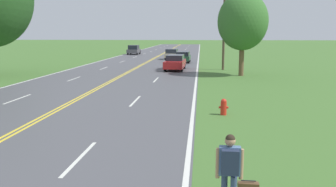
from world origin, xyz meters
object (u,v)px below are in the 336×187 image
Objects in this scene: car_red_sedan_nearest at (175,62)px; car_champagne_hatchback_mid_near at (172,54)px; hitchhiker_person at (230,165)px; car_dark_green_hatchback_approaching at (183,57)px; car_dark_grey_sedan_mid_far at (134,50)px; fire_hydrant at (224,107)px; tree_behind_sign at (243,22)px.

car_red_sedan_nearest is 1.35× the size of car_champagne_hatchback_mid_near.
hitchhiker_person is 43.71m from car_champagne_hatchback_mid_near.
car_dark_grey_sedan_mid_far is (-9.55, 17.27, 0.06)m from car_dark_green_hatchback_approaching.
hitchhiker_person is at bearing -92.89° from fire_hydrant.
car_dark_green_hatchback_approaching is 0.99× the size of car_champagne_hatchback_mid_near.
fire_hydrant is at bearing 12.15° from car_red_sedan_nearest.
fire_hydrant is 0.10× the size of tree_behind_sign.
car_champagne_hatchback_mid_near is (-5.14, 34.50, 0.42)m from fire_hydrant.
hitchhiker_person is at bearing 7.82° from car_champagne_hatchback_mid_near.
hitchhiker_person is 38.07m from car_dark_green_hatchback_approaching.
fire_hydrant is at bearing 10.14° from car_champagne_hatchback_mid_near.
hitchhiker_person reaches higher than car_dark_green_hatchback_approaching.
car_dark_grey_sedan_mid_far is (-15.29, 30.84, -3.83)m from tree_behind_sign.
car_red_sedan_nearest is 1.24× the size of car_dark_grey_sedan_mid_far.
fire_hydrant is 16.20m from tree_behind_sign.
car_champagne_hatchback_mid_near is at bearing 111.75° from tree_behind_sign.
tree_behind_sign is 8.44m from car_red_sedan_nearest.
car_champagne_hatchback_mid_near reaches higher than car_dark_green_hatchback_approaching.
car_red_sedan_nearest is at bearing -0.40° from car_dark_green_hatchback_approaching.
tree_behind_sign is 1.45× the size of car_red_sedan_nearest.
car_red_sedan_nearest reaches higher than car_dark_green_hatchback_approaching.
hitchhiker_person is 0.45× the size of car_champagne_hatchback_mid_near.
car_dark_green_hatchback_approaching reaches higher than fire_hydrant.
car_dark_green_hatchback_approaching is at bearing 179.62° from car_red_sedan_nearest.
car_dark_grey_sedan_mid_far is at bearing 116.36° from tree_behind_sign.
car_dark_green_hatchback_approaching is at bearing 20.49° from car_champagne_hatchback_mid_near.
hitchhiker_person reaches higher than car_champagne_hatchback_mid_near.
car_dark_green_hatchback_approaching is (0.35, 9.16, -0.02)m from car_red_sedan_nearest.
tree_behind_sign reaches higher than car_red_sedan_nearest.
car_champagne_hatchback_mid_near is (-1.53, 14.67, 0.02)m from car_red_sedan_nearest.
hitchhiker_person is 28.97m from car_red_sedan_nearest.
hitchhiker_person is at bearing -167.34° from car_dark_grey_sedan_mid_far.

